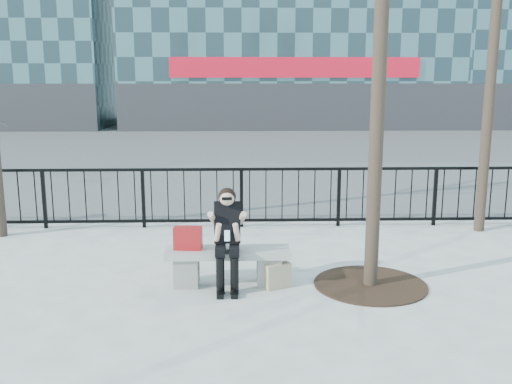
{
  "coord_description": "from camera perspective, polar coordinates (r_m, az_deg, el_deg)",
  "views": [
    {
      "loc": [
        0.15,
        -7.26,
        2.73
      ],
      "look_at": [
        0.4,
        0.8,
        1.1
      ],
      "focal_mm": 40.0,
      "sensor_mm": 36.0,
      "label": 1
    }
  ],
  "objects": [
    {
      "name": "ground",
      "position": [
        7.76,
        -2.81,
        -9.19
      ],
      "size": [
        120.0,
        120.0,
        0.0
      ],
      "primitive_type": "plane",
      "color": "#959691",
      "rests_on": "ground"
    },
    {
      "name": "street_surface",
      "position": [
        22.43,
        -2.14,
        4.45
      ],
      "size": [
        60.0,
        23.0,
        0.01
      ],
      "primitive_type": "cube",
      "color": "#474747",
      "rests_on": "ground"
    },
    {
      "name": "railing",
      "position": [
        10.49,
        -2.55,
        -0.56
      ],
      "size": [
        14.0,
        0.06,
        1.1
      ],
      "color": "black",
      "rests_on": "ground"
    },
    {
      "name": "tree_grate",
      "position": [
        7.86,
        11.35,
        -9.05
      ],
      "size": [
        1.5,
        1.5,
        0.02
      ],
      "primitive_type": "cylinder",
      "color": "black",
      "rests_on": "ground"
    },
    {
      "name": "bench_main",
      "position": [
        7.66,
        -2.83,
        -7.08
      ],
      "size": [
        1.65,
        0.46,
        0.49
      ],
      "color": "slate",
      "rests_on": "ground"
    },
    {
      "name": "seated_woman",
      "position": [
        7.4,
        -2.88,
        -4.76
      ],
      "size": [
        0.5,
        0.64,
        1.34
      ],
      "color": "black",
      "rests_on": "ground"
    },
    {
      "name": "handbag",
      "position": [
        7.61,
        -6.83,
        -4.6
      ],
      "size": [
        0.38,
        0.21,
        0.3
      ],
      "primitive_type": "cube",
      "rotation": [
        0.0,
        0.0,
        -0.09
      ],
      "color": "maroon",
      "rests_on": "bench_main"
    },
    {
      "name": "shopping_bag",
      "position": [
        7.57,
        2.17,
        -8.39
      ],
      "size": [
        0.37,
        0.27,
        0.33
      ],
      "primitive_type": "cube",
      "rotation": [
        0.0,
        0.0,
        0.47
      ],
      "color": "#C6BA8C",
      "rests_on": "ground"
    }
  ]
}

